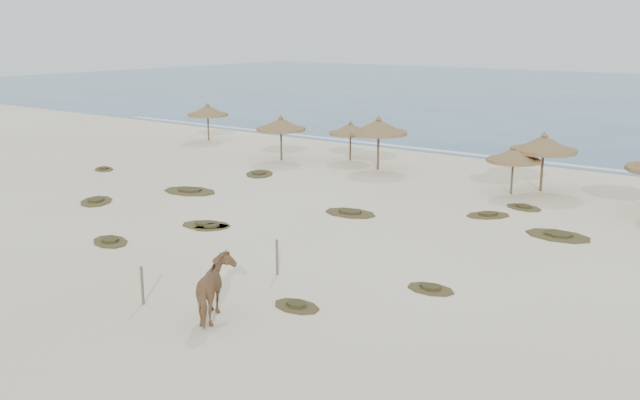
{
  "coord_description": "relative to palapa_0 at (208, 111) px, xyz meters",
  "views": [
    {
      "loc": [
        19.17,
        -17.52,
        8.18
      ],
      "look_at": [
        2.37,
        5.0,
        1.4
      ],
      "focal_mm": 40.0,
      "sensor_mm": 36.0,
      "label": 1
    }
  ],
  "objects": [
    {
      "name": "scrub_11",
      "position": [
        15.77,
        -20.95,
        -2.13
      ],
      "size": [
        2.24,
        1.85,
        0.16
      ],
      "rotation": [
        0.0,
        0.0,
        2.78
      ],
      "color": "#4F4523",
      "rests_on": "ground"
    },
    {
      "name": "palapa_5",
      "position": [
        25.11,
        -3.43,
        -0.23
      ],
      "size": [
        3.08,
        3.08,
        2.51
      ],
      "rotation": [
        0.0,
        0.0,
        0.16
      ],
      "color": "brown",
      "rests_on": "ground"
    },
    {
      "name": "scrub_10",
      "position": [
        26.75,
        -5.95,
        -2.13
      ],
      "size": [
        2.01,
        1.57,
        0.16
      ],
      "rotation": [
        0.0,
        0.0,
        2.88
      ],
      "color": "#4F4523",
      "rests_on": "ground"
    },
    {
      "name": "fence_post_far",
      "position": [
        23.46,
        -19.91,
        -1.56
      ],
      "size": [
        0.11,
        0.11,
        1.25
      ],
      "primitive_type": "cylinder",
      "rotation": [
        0.0,
        0.0,
        -0.32
      ],
      "color": "#695D4E",
      "rests_on": "ground"
    },
    {
      "name": "scrub_1",
      "position": [
        11.69,
        -12.9,
        -2.13
      ],
      "size": [
        3.21,
        2.33,
        0.16
      ],
      "rotation": [
        0.0,
        0.0,
        0.14
      ],
      "color": "#4F4523",
      "rests_on": "ground"
    },
    {
      "name": "fence_post_near",
      "position": [
        21.91,
        -24.41,
        -1.58
      ],
      "size": [
        0.12,
        0.12,
        1.21
      ],
      "primitive_type": "cylinder",
      "rotation": [
        0.0,
        0.0,
        -0.41
      ],
      "color": "#695D4E",
      "rests_on": "ground"
    },
    {
      "name": "horse",
      "position": [
        24.5,
        -23.86,
        -1.28
      ],
      "size": [
        2.03,
        2.3,
        1.8
      ],
      "primitive_type": "imported",
      "rotation": [
        0.0,
        0.0,
        3.76
      ],
      "color": "#946943",
      "rests_on": "ground"
    },
    {
      "name": "scrub_9",
      "position": [
        17.04,
        -16.98,
        -2.13
      ],
      "size": [
        2.52,
        2.1,
        0.16
      ],
      "rotation": [
        0.0,
        0.0,
        0.38
      ],
      "color": "#4F4523",
      "rests_on": "ground"
    },
    {
      "name": "ground",
      "position": [
        19.22,
        -19.97,
        -2.18
      ],
      "size": [
        160.0,
        160.0,
        0.0
      ],
      "primitive_type": "plane",
      "color": "#F6EACB",
      "rests_on": "ground"
    },
    {
      "name": "scrub_2",
      "position": [
        17.5,
        -17.12,
        -2.13
      ],
      "size": [
        1.66,
        1.79,
        0.16
      ],
      "rotation": [
        0.0,
        0.0,
        0.96
      ],
      "color": "#4F4523",
      "rests_on": "ground"
    },
    {
      "name": "palapa_1",
      "position": [
        9.69,
        -3.12,
        0.07
      ],
      "size": [
        3.32,
        3.32,
        2.91
      ],
      "rotation": [
        0.0,
        0.0,
        0.07
      ],
      "color": "brown",
      "rests_on": "ground"
    },
    {
      "name": "palapa_2",
      "position": [
        13.23,
        -0.53,
        -0.21
      ],
      "size": [
        3.31,
        3.31,
        2.54
      ],
      "rotation": [
        0.0,
        0.0,
        0.26
      ],
      "color": "brown",
      "rests_on": "ground"
    },
    {
      "name": "palapa_0",
      "position": [
        0.0,
        0.0,
        0.0
      ],
      "size": [
        3.97,
        3.97,
        2.81
      ],
      "rotation": [
        0.0,
        0.0,
        -0.43
      ],
      "color": "brown",
      "rests_on": "ground"
    },
    {
      "name": "palapa_4",
      "position": [
        26.08,
        -1.9,
        0.23
      ],
      "size": [
        3.7,
        3.7,
        3.1
      ],
      "rotation": [
        0.0,
        0.0,
        0.13
      ],
      "color": "brown",
      "rests_on": "ground"
    },
    {
      "name": "scrub_8",
      "position": [
        3.25,
        -11.87,
        -2.13
      ],
      "size": [
        1.93,
        1.71,
        0.16
      ],
      "rotation": [
        0.0,
        0.0,
        2.63
      ],
      "color": "#4F4523",
      "rests_on": "ground"
    },
    {
      "name": "scrub_7",
      "position": [
        26.0,
        -8.27,
        -2.13
      ],
      "size": [
        2.29,
        2.35,
        0.16
      ],
      "rotation": [
        0.0,
        0.0,
        0.85
      ],
      "color": "#4F4523",
      "rests_on": "ground"
    },
    {
      "name": "scrub_3",
      "position": [
        20.82,
        -11.64,
        -2.13
      ],
      "size": [
        2.57,
        1.74,
        0.16
      ],
      "rotation": [
        0.0,
        0.0,
        0.05
      ],
      "color": "#4F4523",
      "rests_on": "ground"
    },
    {
      "name": "palapa_3",
      "position": [
        16.24,
        -2.02,
        0.31
      ],
      "size": [
        3.66,
        3.66,
        3.21
      ],
      "rotation": [
        0.0,
        0.0,
        0.07
      ],
      "color": "brown",
      "rests_on": "ground"
    },
    {
      "name": "scrub_5",
      "position": [
        29.61,
        -9.62,
        -2.13
      ],
      "size": [
        2.7,
        1.78,
        0.16
      ],
      "rotation": [
        0.0,
        0.0,
        3.12
      ],
      "color": "#4F4523",
      "rests_on": "ground"
    },
    {
      "name": "scrub_0",
      "position": [
        9.69,
        -17.14,
        -2.13
      ],
      "size": [
        2.64,
        2.67,
        0.16
      ],
      "rotation": [
        0.0,
        0.0,
        2.33
      ],
      "color": "#4F4523",
      "rests_on": "ground"
    },
    {
      "name": "scrub_6",
      "position": [
        11.6,
        -7.39,
        -2.13
      ],
      "size": [
        2.66,
        2.85,
        0.16
      ],
      "rotation": [
        0.0,
        0.0,
        2.19
      ],
      "color": "#4F4523",
      "rests_on": "ground"
    },
    {
      "name": "scrub_12",
      "position": [
        25.81,
        -21.8,
        -2.13
      ],
      "size": [
        1.61,
        1.07,
        0.16
      ],
      "rotation": [
        0.0,
        0.0,
        3.11
      ],
      "color": "#4F4523",
      "rests_on": "ground"
    },
    {
      "name": "foam_line",
      "position": [
        19.22,
        6.03,
        -2.18
      ],
      "size": [
        70.0,
        0.6,
        0.01
      ],
      "primitive_type": "cube",
      "color": "silver",
      "rests_on": "ground"
    },
    {
      "name": "scrub_4",
      "position": [
        28.35,
        -18.09,
        -2.13
      ],
      "size": [
        1.61,
        1.06,
        0.16
      ],
      "rotation": [
        0.0,
        0.0,
        0.01
      ],
      "color": "#4F4523",
      "rests_on": "ground"
    }
  ]
}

